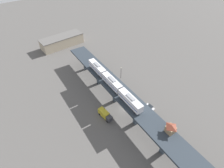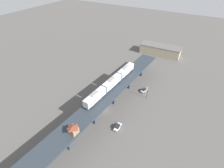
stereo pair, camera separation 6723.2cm
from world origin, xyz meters
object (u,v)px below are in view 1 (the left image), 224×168
object	(u,v)px
street_car_white	(150,107)
signal_hut	(171,128)
delivery_truck	(105,114)
warehouse_building	(62,41)
subway_train	(112,82)
street_car_silver	(111,75)
street_lamp	(121,72)

from	to	relation	value
street_car_white	signal_hut	bearing A→B (deg)	-118.76
delivery_truck	warehouse_building	distance (m)	69.50
street_car_white	delivery_truck	size ratio (longest dim) A/B	0.61
subway_train	street_car_white	xyz separation A→B (m)	(10.57, -13.69, -10.58)
signal_hut	street_car_white	bearing A→B (deg)	61.24
street_car_silver	street_car_white	xyz separation A→B (m)	(-0.42, -28.87, 0.00)
street_car_silver	warehouse_building	bearing A→B (deg)	97.88
street_lamp	warehouse_building	size ratio (longest dim) A/B	0.24
signal_hut	street_car_white	size ratio (longest dim) A/B	0.77
street_car_silver	street_lamp	size ratio (longest dim) A/B	0.68
subway_train	street_lamp	size ratio (longest dim) A/B	5.38
delivery_truck	street_lamp	distance (m)	27.66
street_car_silver	street_car_white	world-z (taller)	same
signal_hut	street_lamp	distance (m)	42.71
warehouse_building	delivery_truck	bearing A→B (deg)	-100.25
street_car_white	warehouse_building	distance (m)	76.59
subway_train	street_car_white	distance (m)	20.28
delivery_truck	street_lamp	xyz separation A→B (m)	(21.97, 16.64, 2.35)
warehouse_building	signal_hut	bearing A→B (deg)	-91.59
signal_hut	street_lamp	size ratio (longest dim) A/B	0.49
subway_train	signal_hut	distance (m)	29.60
subway_train	street_car_white	size ratio (longest dim) A/B	8.37
signal_hut	delivery_truck	bearing A→B (deg)	112.44
signal_hut	delivery_truck	distance (m)	27.24
delivery_truck	street_lamp	bearing A→B (deg)	37.14
street_car_white	subway_train	bearing A→B (deg)	127.67
delivery_truck	warehouse_building	xyz separation A→B (m)	(12.37, 68.38, 1.65)
subway_train	delivery_truck	xyz separation A→B (m)	(-7.94, -5.77, -9.75)
subway_train	signal_hut	world-z (taller)	subway_train
signal_hut	delivery_truck	size ratio (longest dim) A/B	0.47
street_lamp	warehouse_building	bearing A→B (deg)	100.51
signal_hut	warehouse_building	size ratio (longest dim) A/B	0.12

